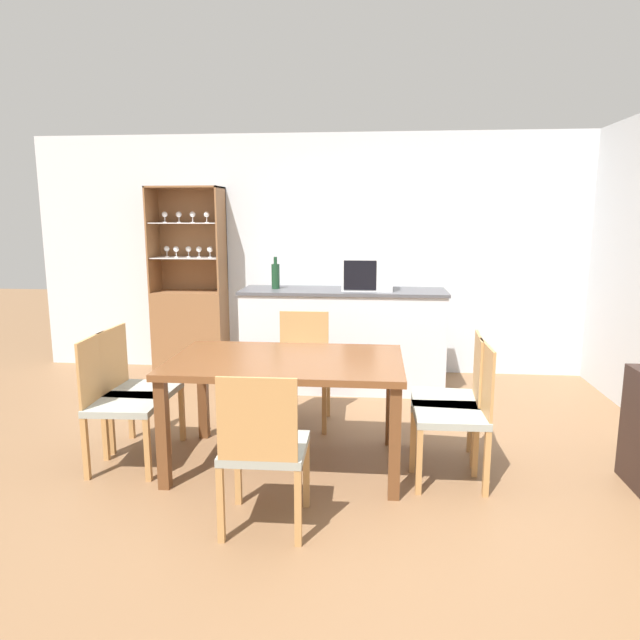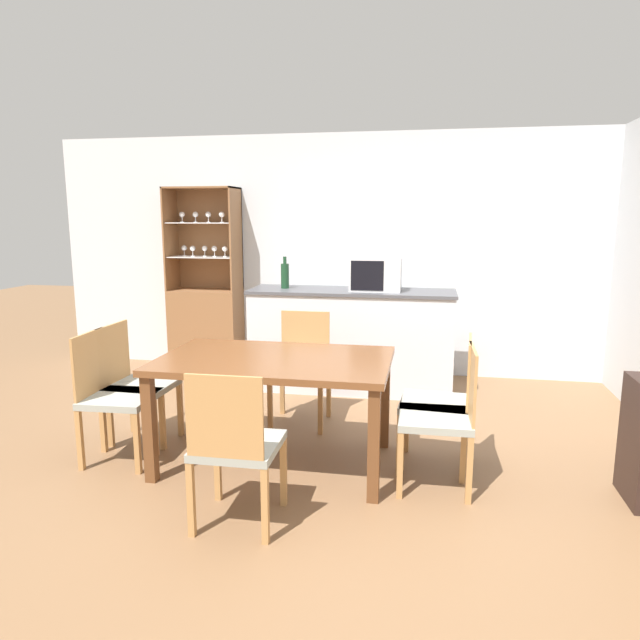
{
  "view_description": "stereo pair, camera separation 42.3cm",
  "coord_description": "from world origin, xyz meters",
  "px_view_note": "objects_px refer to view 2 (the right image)",
  "views": [
    {
      "loc": [
        0.33,
        -3.55,
        1.7
      ],
      "look_at": [
        -0.11,
        1.02,
        0.85
      ],
      "focal_mm": 32.0,
      "sensor_mm": 36.0,
      "label": 1
    },
    {
      "loc": [
        0.75,
        -3.49,
        1.7
      ],
      "look_at": [
        -0.11,
        1.02,
        0.85
      ],
      "focal_mm": 32.0,
      "sensor_mm": 36.0,
      "label": 2
    }
  ],
  "objects_px": {
    "dining_chair_side_left_far": "(135,384)",
    "wine_bottle": "(285,275)",
    "dining_chair_side_right_near": "(443,416)",
    "dining_chair_side_left_near": "(114,396)",
    "dining_table": "(275,370)",
    "dining_chair_head_far": "(301,367)",
    "dining_chair_head_near": "(236,446)",
    "dining_chair_side_right_far": "(442,402)",
    "microwave": "(376,274)",
    "display_cabinet": "(206,316)"
  },
  "relations": [
    {
      "from": "dining_table",
      "to": "microwave",
      "type": "relative_size",
      "value": 3.26
    },
    {
      "from": "dining_chair_side_right_near",
      "to": "microwave",
      "type": "height_order",
      "value": "microwave"
    },
    {
      "from": "dining_chair_side_left_near",
      "to": "wine_bottle",
      "type": "bearing_deg",
      "value": 156.65
    },
    {
      "from": "dining_chair_side_left_near",
      "to": "dining_table",
      "type": "bearing_deg",
      "value": 94.77
    },
    {
      "from": "dining_chair_side_right_far",
      "to": "dining_chair_side_left_near",
      "type": "distance_m",
      "value": 2.25
    },
    {
      "from": "display_cabinet",
      "to": "dining_table",
      "type": "height_order",
      "value": "display_cabinet"
    },
    {
      "from": "dining_chair_side_left_near",
      "to": "dining_chair_head_near",
      "type": "distance_m",
      "value": 1.31
    },
    {
      "from": "dining_chair_side_left_far",
      "to": "dining_chair_head_far",
      "type": "xyz_separation_m",
      "value": [
        1.12,
        0.68,
        0.0
      ]
    },
    {
      "from": "dining_chair_side_right_near",
      "to": "dining_chair_head_near",
      "type": "distance_m",
      "value": 1.31
    },
    {
      "from": "microwave",
      "to": "dining_chair_side_right_near",
      "type": "bearing_deg",
      "value": -72.73
    },
    {
      "from": "dining_chair_head_far",
      "to": "dining_chair_side_left_near",
      "type": "bearing_deg",
      "value": 40.42
    },
    {
      "from": "microwave",
      "to": "dining_chair_head_near",
      "type": "bearing_deg",
      "value": -100.96
    },
    {
      "from": "dining_chair_head_near",
      "to": "dining_chair_side_left_near",
      "type": "bearing_deg",
      "value": 148.02
    },
    {
      "from": "dining_table",
      "to": "dining_chair_side_left_near",
      "type": "bearing_deg",
      "value": -172.5
    },
    {
      "from": "dining_chair_head_far",
      "to": "dining_chair_side_left_near",
      "type": "distance_m",
      "value": 1.48
    },
    {
      "from": "dining_chair_side_right_near",
      "to": "dining_chair_side_left_near",
      "type": "distance_m",
      "value": 2.24
    },
    {
      "from": "dining_chair_side_right_near",
      "to": "dining_chair_side_left_near",
      "type": "relative_size",
      "value": 1.0
    },
    {
      "from": "display_cabinet",
      "to": "dining_chair_side_right_far",
      "type": "bearing_deg",
      "value": -40.41
    },
    {
      "from": "dining_table",
      "to": "dining_chair_head_near",
      "type": "bearing_deg",
      "value": -89.95
    },
    {
      "from": "dining_chair_side_left_near",
      "to": "microwave",
      "type": "distance_m",
      "value": 2.64
    },
    {
      "from": "dining_chair_head_far",
      "to": "dining_chair_side_right_far",
      "type": "distance_m",
      "value": 1.31
    },
    {
      "from": "dining_table",
      "to": "dining_chair_head_far",
      "type": "bearing_deg",
      "value": 90.04
    },
    {
      "from": "dining_table",
      "to": "dining_chair_side_right_near",
      "type": "height_order",
      "value": "dining_chair_side_right_near"
    },
    {
      "from": "dining_chair_side_right_near",
      "to": "dining_chair_head_far",
      "type": "xyz_separation_m",
      "value": [
        -1.12,
        0.97,
        0.0
      ]
    },
    {
      "from": "dining_chair_head_far",
      "to": "dining_chair_head_near",
      "type": "xyz_separation_m",
      "value": [
        0.0,
        -1.65,
        0.0
      ]
    },
    {
      "from": "dining_chair_side_left_far",
      "to": "wine_bottle",
      "type": "bearing_deg",
      "value": 157.43
    },
    {
      "from": "dining_chair_head_far",
      "to": "dining_chair_head_near",
      "type": "height_order",
      "value": "same"
    },
    {
      "from": "dining_chair_side_right_near",
      "to": "wine_bottle",
      "type": "height_order",
      "value": "wine_bottle"
    },
    {
      "from": "microwave",
      "to": "dining_chair_side_left_far",
      "type": "bearing_deg",
      "value": -134.39
    },
    {
      "from": "dining_table",
      "to": "dining_chair_side_left_near",
      "type": "relative_size",
      "value": 1.71
    },
    {
      "from": "wine_bottle",
      "to": "dining_chair_head_near",
      "type": "bearing_deg",
      "value": -81.74
    },
    {
      "from": "dining_chair_side_left_far",
      "to": "wine_bottle",
      "type": "height_order",
      "value": "wine_bottle"
    },
    {
      "from": "dining_table",
      "to": "dining_chair_head_far",
      "type": "height_order",
      "value": "dining_chair_head_far"
    },
    {
      "from": "dining_chair_side_right_near",
      "to": "microwave",
      "type": "bearing_deg",
      "value": 16.06
    },
    {
      "from": "dining_table",
      "to": "dining_chair_side_right_far",
      "type": "bearing_deg",
      "value": 7.21
    },
    {
      "from": "dining_chair_side_left_near",
      "to": "dining_chair_side_right_far",
      "type": "bearing_deg",
      "value": 94.62
    },
    {
      "from": "dining_table",
      "to": "dining_chair_side_right_near",
      "type": "bearing_deg",
      "value": -7.34
    },
    {
      "from": "display_cabinet",
      "to": "microwave",
      "type": "distance_m",
      "value": 2.06
    },
    {
      "from": "dining_table",
      "to": "dining_chair_side_left_near",
      "type": "distance_m",
      "value": 1.15
    },
    {
      "from": "dining_chair_side_left_near",
      "to": "microwave",
      "type": "relative_size",
      "value": 1.9
    },
    {
      "from": "dining_chair_side_right_far",
      "to": "dining_chair_head_near",
      "type": "xyz_separation_m",
      "value": [
        -1.12,
        -0.97,
        0.0
      ]
    },
    {
      "from": "dining_chair_side_right_near",
      "to": "dining_chair_head_far",
      "type": "bearing_deg",
      "value": 47.9
    },
    {
      "from": "dining_chair_side_left_near",
      "to": "dining_chair_head_far",
      "type": "bearing_deg",
      "value": 128.29
    },
    {
      "from": "dining_chair_head_near",
      "to": "dining_chair_side_right_far",
      "type": "bearing_deg",
      "value": 40.08
    },
    {
      "from": "dining_chair_head_near",
      "to": "wine_bottle",
      "type": "height_order",
      "value": "wine_bottle"
    },
    {
      "from": "display_cabinet",
      "to": "dining_chair_head_far",
      "type": "distance_m",
      "value": 2.05
    },
    {
      "from": "dining_chair_side_left_far",
      "to": "dining_chair_side_left_near",
      "type": "distance_m",
      "value": 0.29
    },
    {
      "from": "dining_chair_head_far",
      "to": "dining_chair_side_right_far",
      "type": "xyz_separation_m",
      "value": [
        1.12,
        -0.68,
        0.0
      ]
    },
    {
      "from": "dining_chair_side_right_far",
      "to": "wine_bottle",
      "type": "bearing_deg",
      "value": 46.25
    },
    {
      "from": "dining_chair_side_left_far",
      "to": "wine_bottle",
      "type": "relative_size",
      "value": 2.91
    }
  ]
}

